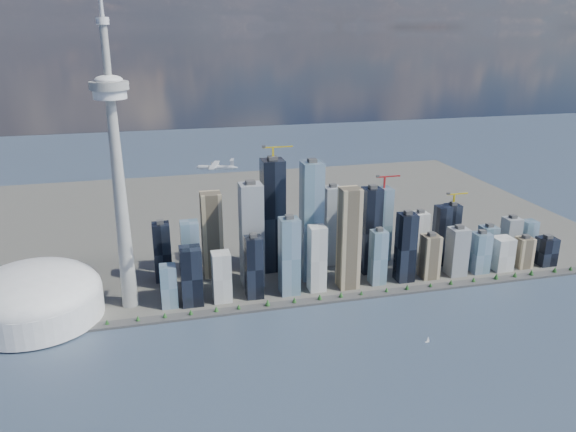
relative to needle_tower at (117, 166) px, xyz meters
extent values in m
plane|color=#303F54|center=(300.00, -310.00, -235.84)|extent=(4000.00, 4000.00, 0.00)
cube|color=#383838|center=(300.00, -60.00, -233.84)|extent=(1100.00, 22.00, 4.00)
cube|color=#4C4C47|center=(300.00, 390.00, -234.34)|extent=(1400.00, 900.00, 3.00)
cylinder|color=#3F2D1E|center=(-176.67, -60.00, -230.64)|extent=(1.00, 1.00, 2.40)
cone|color=#19481C|center=(-176.67, -60.00, -227.04)|extent=(7.20, 7.20, 8.00)
cylinder|color=#3F2D1E|center=(-90.00, -60.00, -230.64)|extent=(1.00, 1.00, 2.40)
cone|color=#19481C|center=(-90.00, -60.00, -227.04)|extent=(7.20, 7.20, 8.00)
cylinder|color=#3F2D1E|center=(-3.33, -60.00, -230.64)|extent=(1.00, 1.00, 2.40)
cone|color=#19481C|center=(-3.33, -60.00, -227.04)|extent=(7.20, 7.20, 8.00)
cylinder|color=#3F2D1E|center=(83.33, -60.00, -230.64)|extent=(1.00, 1.00, 2.40)
cone|color=#19481C|center=(83.33, -60.00, -227.04)|extent=(7.20, 7.20, 8.00)
cylinder|color=#3F2D1E|center=(170.00, -60.00, -230.64)|extent=(1.00, 1.00, 2.40)
cone|color=#19481C|center=(170.00, -60.00, -227.04)|extent=(7.20, 7.20, 8.00)
cylinder|color=#3F2D1E|center=(256.67, -60.00, -230.64)|extent=(1.00, 1.00, 2.40)
cone|color=#19481C|center=(256.67, -60.00, -227.04)|extent=(7.20, 7.20, 8.00)
cylinder|color=#3F2D1E|center=(343.33, -60.00, -230.64)|extent=(1.00, 1.00, 2.40)
cone|color=#19481C|center=(343.33, -60.00, -227.04)|extent=(7.20, 7.20, 8.00)
cylinder|color=#3F2D1E|center=(430.00, -60.00, -230.64)|extent=(1.00, 1.00, 2.40)
cone|color=#19481C|center=(430.00, -60.00, -227.04)|extent=(7.20, 7.20, 8.00)
cylinder|color=#3F2D1E|center=(516.67, -60.00, -230.64)|extent=(1.00, 1.00, 2.40)
cone|color=#19481C|center=(516.67, -60.00, -227.04)|extent=(7.20, 7.20, 8.00)
cylinder|color=#3F2D1E|center=(603.33, -60.00, -230.64)|extent=(1.00, 1.00, 2.40)
cone|color=#19481C|center=(603.33, -60.00, -227.04)|extent=(7.20, 7.20, 8.00)
cylinder|color=#3F2D1E|center=(690.00, -60.00, -230.64)|extent=(1.00, 1.00, 2.40)
cone|color=#19481C|center=(690.00, -60.00, -227.04)|extent=(7.20, 7.20, 8.00)
cylinder|color=#3F2D1E|center=(776.67, -60.00, -230.64)|extent=(1.00, 1.00, 2.40)
cone|color=#19481C|center=(776.67, -60.00, -227.04)|extent=(7.20, 7.20, 8.00)
cube|color=black|center=(100.00, -20.00, -183.70)|extent=(34.00, 34.00, 98.27)
cube|color=#7095AA|center=(100.00, 30.00, -170.30)|extent=(30.00, 30.00, 125.08)
cube|color=silver|center=(150.00, -20.00, -190.40)|extent=(30.00, 30.00, 84.87)
cube|color=tan|center=(150.00, 85.00, -154.67)|extent=(36.00, 36.00, 156.35)
cube|color=slate|center=(205.00, 30.00, -141.27)|extent=(38.00, 38.00, 183.15)
cube|color=black|center=(205.00, -20.00, -179.23)|extent=(28.00, 28.00, 107.21)
cube|color=#7095AA|center=(260.00, -20.00, -165.83)|extent=(32.00, 32.00, 134.01)
cube|color=black|center=(260.00, 85.00, -127.86)|extent=(40.00, 40.00, 209.95)
cube|color=#7095AA|center=(315.00, 30.00, -125.63)|extent=(36.00, 36.00, 214.42)
cube|color=silver|center=(315.00, -20.00, -174.77)|extent=(28.00, 28.00, 116.14)
cube|color=tan|center=(370.00, -20.00, -143.50)|extent=(34.00, 34.00, 178.68)
cube|color=slate|center=(370.00, 85.00, -156.90)|extent=(30.00, 30.00, 151.88)
cube|color=black|center=(425.00, 30.00, -152.43)|extent=(32.00, 32.00, 160.81)
cube|color=#7095AA|center=(425.00, -20.00, -183.70)|extent=(26.00, 26.00, 98.27)
cube|color=black|center=(475.00, -20.00, -170.30)|extent=(30.00, 30.00, 125.08)
cube|color=#7095AA|center=(475.00, 85.00, -161.37)|extent=(34.00, 34.00, 142.94)
cube|color=silver|center=(525.00, 30.00, -179.23)|extent=(28.00, 28.00, 107.21)
cube|color=tan|center=(525.00, -20.00, -192.64)|extent=(30.00, 30.00, 80.41)
cube|color=slate|center=(575.00, -20.00, -188.17)|extent=(32.00, 32.00, 89.34)
cube|color=black|center=(575.00, 30.00, -174.77)|extent=(26.00, 26.00, 116.14)
cube|color=#7095AA|center=(625.00, -20.00, -194.87)|extent=(30.00, 30.00, 75.94)
cube|color=black|center=(625.00, 85.00, -183.70)|extent=(28.00, 28.00, 98.27)
cube|color=#7095AA|center=(675.00, 30.00, -199.34)|extent=(30.00, 30.00, 67.01)
cube|color=silver|center=(675.00, -20.00, -201.57)|extent=(34.00, 34.00, 62.54)
cube|color=tan|center=(720.00, -20.00, -203.80)|extent=(28.00, 28.00, 58.07)
cube|color=slate|center=(720.00, 30.00, -192.64)|extent=(30.00, 30.00, 80.41)
cube|color=black|center=(765.00, -20.00, -206.04)|extent=(32.00, 32.00, 53.60)
cube|color=#7095AA|center=(765.00, 30.00, -197.10)|extent=(26.00, 26.00, 71.47)
cube|color=black|center=(60.00, 85.00, -179.23)|extent=(30.00, 30.00, 107.21)
cube|color=#7095AA|center=(60.00, -20.00, -197.10)|extent=(26.00, 26.00, 71.47)
cube|color=gold|center=(260.00, 85.00, -11.89)|extent=(3.00, 3.00, 22.00)
cube|color=gold|center=(268.25, 85.00, -0.89)|extent=(55.00, 2.20, 2.20)
cube|color=#383838|center=(243.50, 85.00, 1.11)|extent=(6.00, 4.00, 4.00)
cube|color=#A41719|center=(475.00, 85.00, -78.89)|extent=(3.00, 3.00, 22.00)
cube|color=#A41719|center=(482.20, 85.00, -67.89)|extent=(48.00, 2.20, 2.20)
cube|color=#383838|center=(460.60, 85.00, -65.89)|extent=(6.00, 4.00, 4.00)
cube|color=gold|center=(625.00, 85.00, -123.56)|extent=(3.00, 3.00, 22.00)
cube|color=gold|center=(631.75, 85.00, -112.56)|extent=(45.00, 2.20, 2.20)
cube|color=#383838|center=(611.50, 85.00, -110.56)|extent=(6.00, 4.00, 4.00)
cone|color=gray|center=(0.00, 0.00, -62.84)|extent=(26.00, 26.00, 340.00)
cylinder|color=silver|center=(0.00, 0.00, 107.16)|extent=(48.00, 48.00, 14.00)
cylinder|color=gray|center=(0.00, 0.00, 119.16)|extent=(56.00, 56.00, 12.00)
ellipsoid|color=silver|center=(0.00, 0.00, 127.16)|extent=(40.00, 40.00, 14.00)
cylinder|color=gray|center=(0.00, 0.00, 167.16)|extent=(11.00, 11.00, 80.00)
cylinder|color=silver|center=(0.00, 0.00, 207.16)|extent=(18.00, 18.00, 10.00)
cylinder|color=silver|center=(-140.00, -10.00, -210.84)|extent=(200.00, 200.00, 44.00)
ellipsoid|color=silver|center=(-140.00, -10.00, -188.84)|extent=(200.00, 200.00, 84.00)
cylinder|color=silver|center=(138.64, -86.03, 10.27)|extent=(48.71, 19.94, 6.04)
cone|color=silver|center=(114.25, -78.68, 10.27)|extent=(8.06, 7.69, 6.04)
cone|color=silver|center=(163.93, -93.65, 10.27)|extent=(10.77, 8.50, 6.04)
cube|color=silver|center=(136.83, -85.48, 13.47)|extent=(22.47, 52.76, 0.94)
cylinder|color=silver|center=(133.83, -95.42, 11.97)|extent=(10.92, 6.25, 3.40)
cylinder|color=silver|center=(139.82, -75.55, 11.97)|extent=(10.92, 6.25, 3.40)
cylinder|color=#3F3F3F|center=(128.41, -93.78, 11.97)|extent=(2.45, 7.31, 7.55)
cylinder|color=#3F3F3F|center=(134.40, -73.91, 11.97)|extent=(2.45, 7.31, 7.55)
cube|color=silver|center=(161.22, -92.83, 16.30)|extent=(5.28, 2.25, 10.38)
cube|color=silver|center=(161.22, -92.83, 21.59)|extent=(8.87, 17.46, 0.66)
cube|color=white|center=(420.16, -219.09, -235.43)|extent=(6.22, 2.11, 0.82)
cylinder|color=#999999|center=(420.16, -219.09, -230.72)|extent=(0.25, 0.25, 9.22)
camera|label=1|loc=(50.66, -862.86, 198.59)|focal=35.00mm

